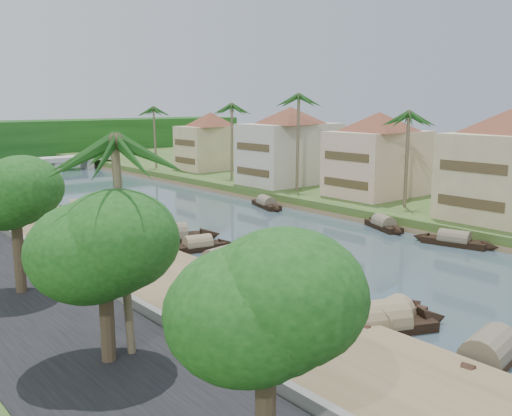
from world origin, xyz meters
TOP-DOWN VIEW (x-y plane):
  - ground at (0.00, 0.00)m, footprint 220.00×220.00m
  - left_bank at (-16.00, 20.00)m, footprint 10.00×180.00m
  - right_bank at (19.00, 20.00)m, footprint 16.00×180.00m
  - retaining_wall at (-20.20, 20.00)m, footprint 0.40×180.00m
  - far_right_fill at (56.00, 20.00)m, footprint 60.00×220.00m
  - bridge at (0.00, 72.00)m, footprint 28.00×4.00m
  - building_near at (18.99, -2.00)m, footprint 14.85×14.85m
  - building_mid at (19.99, 14.00)m, footprint 14.11×14.11m
  - building_far at (18.99, 28.00)m, footprint 15.59×15.59m
  - building_distant at (19.99, 48.00)m, footprint 12.62×12.62m
  - sampan_0 at (-9.18, -16.07)m, footprint 8.84×3.18m
  - sampan_1 at (-10.10, -10.38)m, footprint 8.52×5.11m
  - sampan_2 at (-9.26, -10.36)m, footprint 8.42×3.01m
  - sampan_3 at (-9.97, -5.95)m, footprint 9.00×3.62m
  - sampan_4 at (-9.15, -1.35)m, footprint 7.53×2.59m
  - sampan_5 at (-8.81, -0.15)m, footprint 6.98×2.13m
  - sampan_6 at (-9.55, 4.70)m, footprint 7.32×2.76m
  - sampan_7 at (-8.23, 9.75)m, footprint 6.66×2.62m
  - sampan_8 at (-9.22, 14.51)m, footprint 7.51×3.35m
  - sampan_9 at (-8.45, 14.11)m, footprint 9.61×5.54m
  - sampan_10 at (-9.28, 21.51)m, footprint 8.51×2.14m
  - sampan_11 at (-8.91, 20.28)m, footprint 7.06×2.35m
  - sampan_12 at (-8.36, 23.84)m, footprint 9.20×4.44m
  - sampan_13 at (-8.82, 32.09)m, footprint 7.13×4.59m
  - sampan_14 at (9.63, -2.69)m, footprint 3.24×7.54m
  - sampan_15 at (10.12, 5.17)m, footprint 3.80×6.77m
  - sampan_16 at (8.85, 21.05)m, footprint 3.55×7.61m
  - canoe_1 at (-5.53, -2.57)m, footprint 4.99×2.74m
  - canoe_2 at (-8.24, 21.41)m, footprint 5.71×0.87m
  - palm_1 at (16.00, 7.09)m, footprint 3.20×3.20m
  - palm_2 at (15.00, 22.39)m, footprint 3.20×3.20m
  - palm_3 at (16.00, 37.14)m, footprint 3.20×3.20m
  - palm_4 at (-23.00, -7.18)m, footprint 3.20×3.20m
  - palm_7 at (14.00, 55.45)m, footprint 3.20×3.20m
  - tree_0 at (-24.00, -17.33)m, footprint 4.51×4.51m
  - tree_1 at (-24.00, -7.23)m, footprint 5.06×5.06m
  - tree_2 at (-24.00, 4.11)m, footprint 4.48×4.48m
  - tree_6 at (24.00, 29.28)m, footprint 4.39×4.39m
  - person_near at (-13.02, -1.76)m, footprint 0.63×0.71m
  - person_far at (-14.64, 9.54)m, footprint 0.89×0.73m

SIDE VIEW (x-z plane):
  - ground at x=0.00m, z-range 0.00..0.00m
  - canoe_2 at x=-8.24m, z-range -0.32..0.52m
  - canoe_1 at x=-5.53m, z-range -0.31..0.51m
  - left_bank at x=-16.00m, z-range 0.00..0.80m
  - sampan_7 at x=-8.23m, z-range -0.50..1.30m
  - sampan_14 at x=9.63m, z-range -0.52..1.33m
  - sampan_15 at x=10.12m, z-range -0.53..1.34m
  - sampan_16 at x=8.85m, z-range -0.54..1.35m
  - sampan_13 at x=-8.82m, z-range -0.59..1.42m
  - sampan_11 at x=-8.91m, z-range -0.60..1.42m
  - sampan_4 at x=-9.15m, z-range -0.65..1.47m
  - sampan_12 at x=-8.36m, z-range -0.67..1.50m
  - sampan_6 at x=-9.55m, z-range -0.66..1.49m
  - sampan_2 at x=-9.26m, z-range -0.68..1.51m
  - sampan_5 at x=-8.81m, z-range -0.69..1.52m
  - sampan_0 at x=-9.18m, z-range -0.72..1.55m
  - sampan_8 at x=-9.22m, z-range -0.71..1.55m
  - sampan_10 at x=-9.28m, z-range -0.74..1.58m
  - sampan_3 at x=-9.97m, z-range -0.76..1.60m
  - sampan_9 at x=-8.45m, z-range -0.79..1.63m
  - sampan_1 at x=-10.10m, z-range -0.82..1.66m
  - far_right_fill at x=56.00m, z-range 0.00..1.15m
  - right_bank at x=19.00m, z-range 0.00..1.20m
  - retaining_wall at x=-20.20m, z-range 0.80..1.90m
  - person_near at x=-13.02m, z-range 0.80..2.43m
  - person_far at x=-14.64m, z-range 0.80..2.50m
  - bridge at x=0.00m, z-range 0.52..2.92m
  - building_distant at x=19.99m, z-range 1.28..10.48m
  - tree_6 at x=24.00m, z-range 2.62..9.27m
  - building_mid at x=19.99m, z-range 1.28..10.98m
  - tree_1 at x=-24.00m, z-range 2.75..9.75m
  - building_near at x=18.99m, z-range 1.28..11.48m
  - building_far at x=18.99m, z-range 1.28..11.48m
  - tree_0 at x=-24.00m, z-range 3.02..10.17m
  - tree_2 at x=-24.00m, z-range 3.22..10.77m
  - palm_4 at x=-23.00m, z-range 5.00..15.71m
  - palm_1 at x=16.00m, z-range 5.05..16.30m
  - palm_7 at x=14.00m, z-range 5.12..16.52m
  - palm_3 at x=16.00m, z-range 5.37..17.31m
  - palm_2 at x=15.00m, z-range 5.92..19.07m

